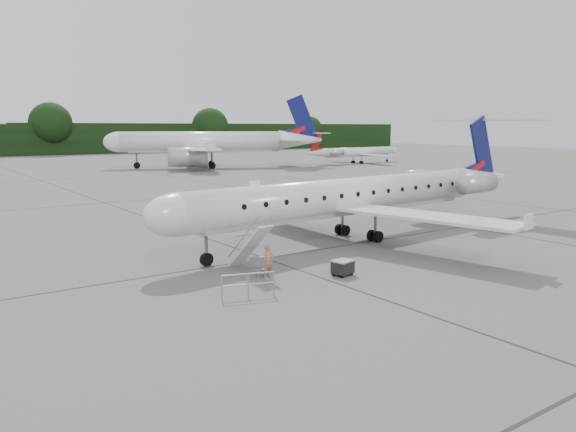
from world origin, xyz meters
TOP-DOWN VIEW (x-y plane):
  - ground at (0.00, 0.00)m, footprint 320.00×320.00m
  - main_regional_jet at (1.05, 5.55)m, footprint 31.79×24.09m
  - airstair at (-7.86, 2.41)m, footprint 1.06×2.58m
  - passenger at (-7.75, 1.00)m, footprint 0.61×0.43m
  - safety_railing at (-10.08, -1.05)m, footprint 2.12×0.74m
  - baggage_cart at (-4.64, -0.68)m, footprint 1.07×0.93m
  - bg_narrowbody at (22.21, 67.27)m, footprint 41.91×37.46m
  - bg_regional_right at (52.89, 60.62)m, footprint 24.10×18.02m

SIDE VIEW (x-z plane):
  - ground at x=0.00m, z-range 0.00..0.00m
  - baggage_cart at x=-4.64m, z-range 0.00..0.80m
  - safety_railing at x=-10.08m, z-range 0.00..1.00m
  - passenger at x=-7.75m, z-range 0.00..1.60m
  - airstair at x=-7.86m, z-range 0.00..2.42m
  - bg_regional_right at x=52.89m, z-range 0.00..6.07m
  - main_regional_jet at x=1.05m, z-range 0.00..7.72m
  - bg_narrowbody at x=22.21m, z-range 0.00..12.39m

